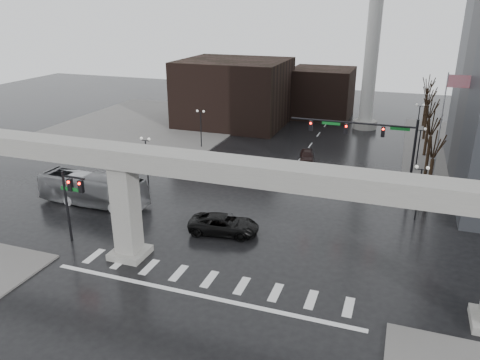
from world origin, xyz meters
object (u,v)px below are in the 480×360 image
at_px(pickup_truck, 224,224).
at_px(city_bus, 93,189).
at_px(far_car, 307,156).
at_px(signal_mast_arm, 374,138).

distance_m(pickup_truck, city_bus, 14.06).
height_order(city_bus, far_car, city_bus).
bearing_deg(signal_mast_arm, far_car, 134.21).
distance_m(signal_mast_arm, city_bus, 27.43).
bearing_deg(far_car, city_bus, -141.67).
xyz_separation_m(signal_mast_arm, city_bus, (-24.55, -11.45, -4.30)).
distance_m(signal_mast_arm, far_car, 12.63).
xyz_separation_m(signal_mast_arm, far_car, (-8.05, 8.27, -5.13)).
bearing_deg(pickup_truck, city_bus, 76.01).
bearing_deg(pickup_truck, far_car, -14.73).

